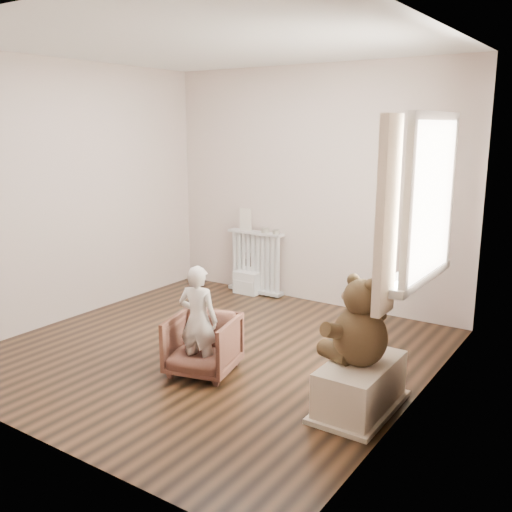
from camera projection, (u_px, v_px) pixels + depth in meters
The scene contains 20 objects.
floor at pixel (214, 350), 5.10m from camera, with size 3.60×3.60×0.01m, color black.
ceiling at pixel (209, 43), 4.51m from camera, with size 3.60×3.60×0.01m, color white.
back_wall at pixel (313, 187), 6.26m from camera, with size 3.60×0.02×2.60m, color beige.
front_wall at pixel (22, 242), 3.35m from camera, with size 3.60×0.02×2.60m, color beige.
left_wall at pixel (72, 192), 5.78m from camera, with size 0.02×3.60×2.60m, color beige.
right_wall at pixel (423, 227), 3.83m from camera, with size 0.02×3.60×2.60m, color beige.
window at pixel (432, 199), 4.06m from camera, with size 0.03×0.90×1.10m, color white.
window_sill at pixel (414, 276), 4.24m from camera, with size 0.22×1.10×0.06m, color silver.
curtain_left at pixel (387, 217), 3.67m from camera, with size 0.06×0.26×1.30m, color beige.
curtain_right at pixel (439, 198), 4.59m from camera, with size 0.06×0.26×1.30m, color beige.
radiator at pixel (256, 262), 6.74m from camera, with size 0.71×0.14×0.75m, color silver.
paper_doll at pixel (246, 219), 6.70m from camera, with size 0.16×0.01×0.26m, color beige.
tin_a at pixel (265, 230), 6.58m from camera, with size 0.09×0.09×0.05m, color #A59E8C.
tin_b at pixel (276, 232), 6.50m from camera, with size 0.08×0.08×0.05m, color #A59E8C.
toy_vanity at pixel (249, 271), 6.78m from camera, with size 0.31×0.22×0.49m, color silver.
armchair at pixel (203, 345), 4.59m from camera, with size 0.51×0.53×0.48m, color brown.
child at pixel (198, 320), 4.50m from camera, with size 0.32×0.21×0.89m, color white.
toy_bench at pixel (360, 383), 4.00m from camera, with size 0.40×0.76×0.36m, color beige.
teddy_bear at pixel (361, 320), 3.88m from camera, with size 0.50×0.39×0.61m, color #332414, non-canonical shape.
plush_cat at pixel (424, 253), 4.40m from camera, with size 0.17×0.28×0.24m, color slate, non-canonical shape.
Camera 1 is at (2.97, -3.76, 1.97)m, focal length 40.00 mm.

